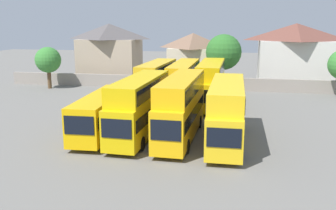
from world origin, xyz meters
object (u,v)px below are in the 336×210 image
at_px(bus_2, 140,104).
at_px(house_terrace_right, 295,54).
at_px(bus_4, 227,109).
at_px(bus_5, 156,81).
at_px(house_terrace_left, 110,52).
at_px(tree_behind_wall, 48,60).
at_px(bus_1, 102,112).
at_px(bus_3, 181,104).
at_px(tree_left_of_lot, 224,52).
at_px(house_terrace_centre, 193,57).
at_px(bus_6, 183,81).
at_px(bus_7, 211,82).

height_order(bus_2, house_terrace_right, house_terrace_right).
bearing_deg(bus_4, bus_5, -147.28).
relative_size(house_terrace_left, tree_behind_wall, 1.64).
bearing_deg(bus_1, bus_3, 88.62).
bearing_deg(house_terrace_left, bus_2, -66.36).
bearing_deg(house_terrace_right, bus_3, -113.47).
height_order(bus_2, tree_left_of_lot, tree_left_of_lot).
height_order(bus_4, bus_5, bus_4).
bearing_deg(bus_3, bus_2, -86.57).
distance_m(bus_4, bus_5, 15.69).
bearing_deg(bus_5, bus_1, -5.56).
distance_m(bus_3, bus_4, 3.75).
relative_size(house_terrace_centre, house_terrace_right, 0.70).
relative_size(house_terrace_right, tree_behind_wall, 1.86).
bearing_deg(bus_6, bus_2, -7.78).
distance_m(bus_3, tree_behind_wall, 29.72).
bearing_deg(tree_left_of_lot, bus_2, -102.89).
bearing_deg(tree_left_of_lot, house_terrace_left, 169.86).
bearing_deg(bus_1, bus_4, 86.00).
bearing_deg(house_terrace_centre, house_terrace_right, 0.46).
bearing_deg(bus_4, tree_behind_wall, -128.28).
distance_m(bus_4, bus_6, 14.03).
xyz_separation_m(bus_2, bus_4, (7.18, -0.32, -0.07)).
xyz_separation_m(bus_2, house_terrace_centre, (0.87, 29.44, 1.13)).
bearing_deg(bus_6, bus_3, 7.83).
bearing_deg(bus_6, house_terrace_left, -137.58).
xyz_separation_m(bus_7, house_terrace_centre, (-4.07, 16.70, 1.12)).
xyz_separation_m(bus_2, house_terrace_left, (-12.54, 28.65, 1.85)).
bearing_deg(bus_1, bus_6, 155.64).
xyz_separation_m(bus_1, house_terrace_centre, (4.18, 29.43, 1.98)).
relative_size(bus_1, bus_3, 0.94).
relative_size(bus_2, bus_7, 0.99).
bearing_deg(bus_2, house_terrace_centre, -179.63).
distance_m(bus_4, house_terrace_centre, 30.45).
xyz_separation_m(bus_5, house_terrace_right, (17.63, 16.74, 1.97)).
distance_m(bus_6, bus_7, 3.11).
relative_size(bus_2, house_terrace_right, 1.01).
bearing_deg(bus_7, bus_6, -87.98).
distance_m(bus_4, tree_behind_wall, 32.85).
bearing_deg(bus_4, house_terrace_right, 162.77).
xyz_separation_m(bus_1, tree_left_of_lot, (9.12, 25.36, 3.18)).
bearing_deg(bus_3, tree_left_of_lot, 176.30).
bearing_deg(tree_behind_wall, tree_left_of_lot, 12.64).
distance_m(bus_1, tree_behind_wall, 25.22).
bearing_deg(tree_behind_wall, bus_6, -19.33).
distance_m(bus_1, house_terrace_left, 30.21).
xyz_separation_m(bus_3, bus_4, (3.72, -0.43, -0.14)).
relative_size(bus_2, house_terrace_centre, 1.46).
distance_m(bus_2, bus_3, 3.46).
xyz_separation_m(bus_1, tree_behind_wall, (-15.40, 19.86, 2.11)).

